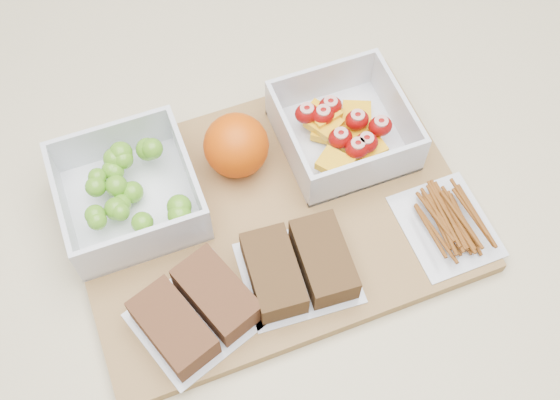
{
  "coord_description": "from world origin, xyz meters",
  "views": [
    {
      "loc": [
        -0.14,
        -0.36,
        1.59
      ],
      "look_at": [
        -0.01,
        -0.01,
        0.93
      ],
      "focal_mm": 45.0,
      "sensor_mm": 36.0,
      "label": 1
    }
  ],
  "objects_px": {
    "cutting_board": "(270,215)",
    "fruit_container": "(343,130)",
    "pretzel_bag": "(448,221)",
    "orange": "(236,145)",
    "sandwich_bag_center": "(299,267)",
    "sandwich_bag_left": "(195,311)",
    "grape_container": "(130,192)"
  },
  "relations": [
    {
      "from": "cutting_board",
      "to": "sandwich_bag_center",
      "type": "distance_m",
      "value": 0.08
    },
    {
      "from": "fruit_container",
      "to": "sandwich_bag_left",
      "type": "bearing_deg",
      "value": -146.57
    },
    {
      "from": "cutting_board",
      "to": "fruit_container",
      "type": "bearing_deg",
      "value": 27.34
    },
    {
      "from": "grape_container",
      "to": "pretzel_bag",
      "type": "xyz_separation_m",
      "value": [
        0.31,
        -0.15,
        -0.01
      ]
    },
    {
      "from": "sandwich_bag_left",
      "to": "pretzel_bag",
      "type": "distance_m",
      "value": 0.28
    },
    {
      "from": "sandwich_bag_left",
      "to": "sandwich_bag_center",
      "type": "xyz_separation_m",
      "value": [
        0.11,
        0.01,
        0.0
      ]
    },
    {
      "from": "grape_container",
      "to": "pretzel_bag",
      "type": "bearing_deg",
      "value": -25.49
    },
    {
      "from": "sandwich_bag_left",
      "to": "pretzel_bag",
      "type": "height_order",
      "value": "sandwich_bag_left"
    },
    {
      "from": "sandwich_bag_left",
      "to": "sandwich_bag_center",
      "type": "distance_m",
      "value": 0.11
    },
    {
      "from": "fruit_container",
      "to": "sandwich_bag_center",
      "type": "relative_size",
      "value": 1.12
    },
    {
      "from": "grape_container",
      "to": "cutting_board",
      "type": "bearing_deg",
      "value": -24.54
    },
    {
      "from": "cutting_board",
      "to": "pretzel_bag",
      "type": "distance_m",
      "value": 0.19
    },
    {
      "from": "sandwich_bag_center",
      "to": "pretzel_bag",
      "type": "height_order",
      "value": "sandwich_bag_center"
    },
    {
      "from": "pretzel_bag",
      "to": "orange",
      "type": "bearing_deg",
      "value": 139.74
    },
    {
      "from": "grape_container",
      "to": "fruit_container",
      "type": "xyz_separation_m",
      "value": [
        0.25,
        -0.0,
        -0.0
      ]
    },
    {
      "from": "fruit_container",
      "to": "orange",
      "type": "distance_m",
      "value": 0.12
    },
    {
      "from": "orange",
      "to": "sandwich_bag_left",
      "type": "xyz_separation_m",
      "value": [
        -0.1,
        -0.16,
        -0.02
      ]
    },
    {
      "from": "cutting_board",
      "to": "sandwich_bag_left",
      "type": "distance_m",
      "value": 0.14
    },
    {
      "from": "grape_container",
      "to": "pretzel_bag",
      "type": "relative_size",
      "value": 1.27
    },
    {
      "from": "cutting_board",
      "to": "grape_container",
      "type": "relative_size",
      "value": 2.94
    },
    {
      "from": "fruit_container",
      "to": "sandwich_bag_center",
      "type": "xyz_separation_m",
      "value": [
        -0.11,
        -0.14,
        -0.01
      ]
    },
    {
      "from": "cutting_board",
      "to": "orange",
      "type": "height_order",
      "value": "orange"
    },
    {
      "from": "orange",
      "to": "sandwich_bag_left",
      "type": "distance_m",
      "value": 0.19
    },
    {
      "from": "orange",
      "to": "fruit_container",
      "type": "bearing_deg",
      "value": -6.52
    },
    {
      "from": "orange",
      "to": "grape_container",
      "type": "bearing_deg",
      "value": -175.76
    },
    {
      "from": "orange",
      "to": "pretzel_bag",
      "type": "distance_m",
      "value": 0.24
    },
    {
      "from": "cutting_board",
      "to": "fruit_container",
      "type": "relative_size",
      "value": 3.03
    },
    {
      "from": "orange",
      "to": "pretzel_bag",
      "type": "height_order",
      "value": "orange"
    },
    {
      "from": "pretzel_bag",
      "to": "grape_container",
      "type": "bearing_deg",
      "value": 154.51
    },
    {
      "from": "sandwich_bag_left",
      "to": "sandwich_bag_center",
      "type": "relative_size",
      "value": 1.17
    },
    {
      "from": "grape_container",
      "to": "sandwich_bag_left",
      "type": "xyz_separation_m",
      "value": [
        0.03,
        -0.15,
        -0.01
      ]
    },
    {
      "from": "cutting_board",
      "to": "sandwich_bag_center",
      "type": "height_order",
      "value": "sandwich_bag_center"
    }
  ]
}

